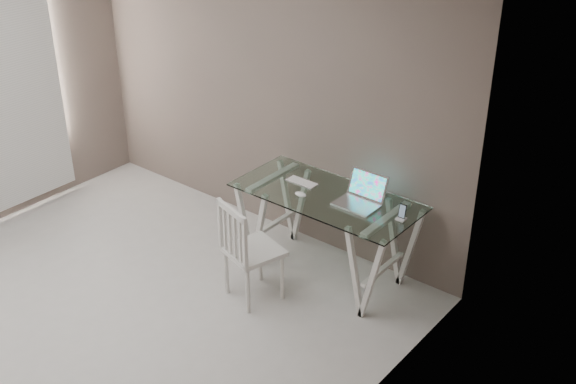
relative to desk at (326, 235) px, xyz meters
The scene contains 7 objects.
room 2.48m from the desk, 118.85° to the right, with size 4.50×4.52×2.71m.
desk is the anchor object (origin of this frame).
chair 0.72m from the desk, 112.89° to the right, with size 0.49×0.49×0.86m.
laptop 0.50m from the desk, 14.00° to the left, with size 0.33×0.31×0.22m.
keyboard 0.47m from the desk, 169.99° to the left, with size 0.28×0.12×0.01m, color silver.
mouse 0.43m from the desk, 136.77° to the right, with size 0.10×0.06×0.03m, color silver.
phone_dock 0.77m from the desk, ahead, with size 0.07×0.07×0.12m.
Camera 1 is at (3.83, -2.24, 3.43)m, focal length 45.00 mm.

